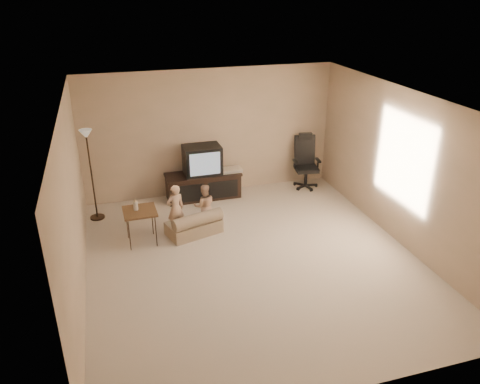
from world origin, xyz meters
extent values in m
plane|color=#C2B39A|center=(0.00, 0.00, 0.00)|extent=(5.50, 5.50, 0.00)
plane|color=white|center=(0.00, 0.00, 2.50)|extent=(5.50, 5.50, 0.00)
plane|color=tan|center=(0.00, 2.75, 1.25)|extent=(5.00, 0.00, 5.00)
plane|color=tan|center=(0.00, -2.75, 1.25)|extent=(5.00, 0.00, 5.00)
plane|color=tan|center=(-2.50, 0.00, 1.25)|extent=(0.00, 5.50, 5.50)
plane|color=tan|center=(2.50, 0.00, 1.25)|extent=(0.00, 5.50, 5.50)
cube|color=black|center=(-0.23, 2.49, 0.23)|extent=(1.44, 0.52, 0.46)
cube|color=black|center=(-0.23, 2.49, 0.49)|extent=(1.48, 0.56, 0.04)
cube|color=black|center=(-0.57, 2.23, 0.24)|extent=(0.60, 0.02, 0.35)
cube|color=black|center=(0.11, 2.23, 0.24)|extent=(0.60, 0.02, 0.35)
cube|color=black|center=(-0.23, 2.51, 0.80)|extent=(0.72, 0.52, 0.56)
cube|color=silver|center=(-0.23, 2.25, 0.80)|extent=(0.59, 0.01, 0.44)
cube|color=silver|center=(0.33, 2.44, 0.54)|extent=(0.41, 0.29, 0.06)
cylinder|color=black|center=(1.93, 2.35, 0.22)|extent=(0.06, 0.06, 0.36)
cube|color=black|center=(1.93, 2.35, 0.43)|extent=(0.51, 0.51, 0.08)
cube|color=black|center=(1.97, 2.56, 0.76)|extent=(0.45, 0.23, 0.63)
cube|color=black|center=(1.97, 2.56, 1.06)|extent=(0.28, 0.13, 0.14)
cube|color=black|center=(1.69, 2.39, 0.60)|extent=(0.10, 0.26, 0.04)
cube|color=black|center=(2.17, 2.31, 0.60)|extent=(0.10, 0.26, 0.04)
cube|color=brown|center=(-1.59, 1.03, 0.57)|extent=(0.54, 0.54, 0.03)
cylinder|color=#2F2215|center=(-1.80, 0.82, 0.28)|extent=(0.01, 0.01, 0.58)
cylinder|color=#2F2215|center=(-1.38, 0.83, 0.28)|extent=(0.01, 0.01, 0.58)
cylinder|color=#2F2215|center=(-1.81, 1.24, 0.28)|extent=(0.01, 0.01, 0.58)
cylinder|color=#2F2215|center=(-1.39, 1.25, 0.28)|extent=(0.01, 0.01, 0.58)
cylinder|color=beige|center=(-1.65, 1.07, 0.66)|extent=(0.07, 0.07, 0.15)
cone|color=beige|center=(-1.65, 1.07, 0.76)|extent=(0.06, 0.06, 0.05)
cylinder|color=#2F2215|center=(-2.30, 2.15, 0.01)|extent=(0.26, 0.26, 0.03)
cylinder|color=#2F2215|center=(-2.30, 2.15, 0.80)|extent=(0.03, 0.03, 1.59)
cone|color=beige|center=(-2.30, 2.15, 1.60)|extent=(0.22, 0.22, 0.15)
cube|color=gray|center=(-0.71, 1.08, 0.12)|extent=(1.00, 0.72, 0.23)
cylinder|color=gray|center=(-0.66, 0.93, 0.33)|extent=(0.91, 0.46, 0.21)
imported|color=#D8AA87|center=(-0.98, 1.24, 0.43)|extent=(0.37, 0.32, 0.87)
imported|color=#D8AA87|center=(-0.47, 1.29, 0.39)|extent=(0.40, 0.24, 0.79)
camera|label=1|loc=(-1.96, -5.92, 3.96)|focal=35.00mm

